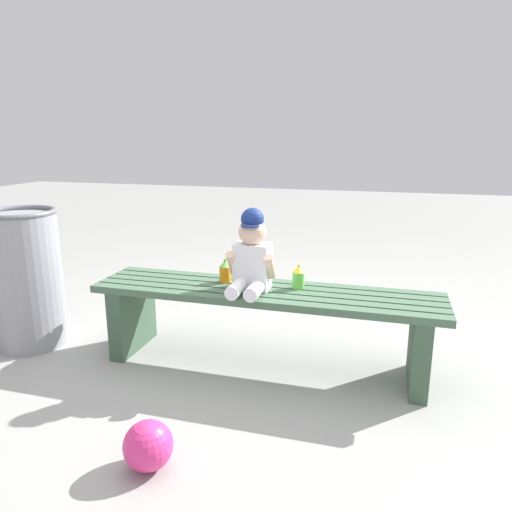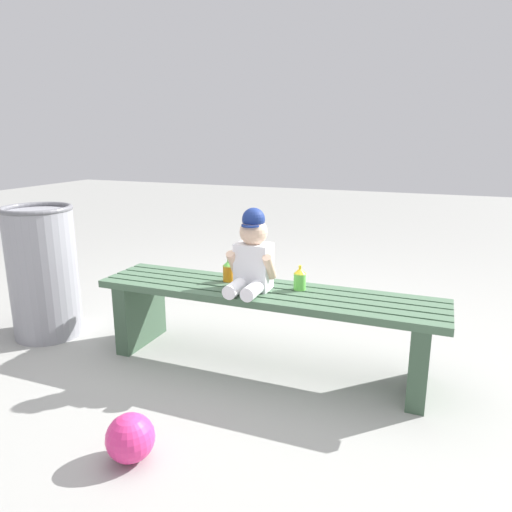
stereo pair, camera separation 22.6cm
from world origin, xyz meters
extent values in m
plane|color=#999993|center=(0.00, 0.00, 0.00)|extent=(16.00, 16.00, 0.00)
cube|color=#47664C|center=(0.00, -0.16, 0.39)|extent=(1.73, 0.06, 0.04)
cube|color=#47664C|center=(0.00, -0.08, 0.39)|extent=(1.73, 0.06, 0.04)
cube|color=#47664C|center=(0.00, 0.00, 0.39)|extent=(1.73, 0.06, 0.04)
cube|color=#47664C|center=(0.00, 0.08, 0.39)|extent=(1.73, 0.06, 0.04)
cube|color=#47664C|center=(0.00, 0.16, 0.39)|extent=(1.73, 0.06, 0.04)
cube|color=#3C5641|center=(-0.75, 0.00, 0.19)|extent=(0.08, 0.37, 0.37)
cube|color=#3C5641|center=(0.75, 0.00, 0.19)|extent=(0.08, 0.37, 0.37)
cube|color=white|center=(-0.06, -0.01, 0.52)|extent=(0.17, 0.12, 0.23)
sphere|color=beige|center=(-0.06, -0.01, 0.70)|extent=(0.14, 0.14, 0.14)
cylinder|color=navy|center=(-0.06, -0.04, 0.73)|extent=(0.09, 0.09, 0.01)
sphere|color=navy|center=(-0.06, -0.01, 0.76)|extent=(0.11, 0.11, 0.11)
cylinder|color=white|center=(-0.10, -0.13, 0.44)|extent=(0.07, 0.16, 0.07)
cylinder|color=white|center=(-0.01, -0.13, 0.44)|extent=(0.07, 0.16, 0.07)
cylinder|color=beige|center=(-0.15, -0.04, 0.54)|extent=(0.04, 0.12, 0.14)
cylinder|color=beige|center=(0.03, -0.04, 0.54)|extent=(0.04, 0.12, 0.14)
cylinder|color=orange|center=(-0.23, 0.06, 0.45)|extent=(0.06, 0.06, 0.08)
cone|color=#66CC4C|center=(-0.23, 0.06, 0.51)|extent=(0.06, 0.06, 0.03)
cylinder|color=#66CC4C|center=(-0.23, 0.06, 0.52)|extent=(0.01, 0.01, 0.02)
cylinder|color=#66CC4C|center=(0.16, 0.06, 0.45)|extent=(0.06, 0.06, 0.08)
cone|color=yellow|center=(0.16, 0.06, 0.51)|extent=(0.06, 0.06, 0.03)
cylinder|color=yellow|center=(0.16, 0.06, 0.52)|extent=(0.01, 0.01, 0.02)
sphere|color=#E5337F|center=(-0.20, -0.87, 0.09)|extent=(0.18, 0.18, 0.18)
cylinder|color=gray|center=(-1.33, -0.10, 0.37)|extent=(0.38, 0.38, 0.74)
torus|color=slate|center=(-1.33, -0.10, 0.75)|extent=(0.39, 0.39, 0.03)
camera|label=1|loc=(0.56, -2.16, 1.15)|focal=33.23mm
camera|label=2|loc=(0.77, -2.09, 1.15)|focal=33.23mm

